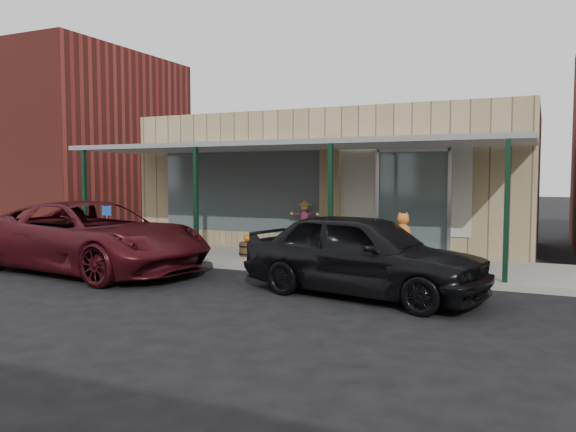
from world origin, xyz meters
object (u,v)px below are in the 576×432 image
at_px(barrel_pumpkin, 250,247).
at_px(parked_sedan, 363,254).
at_px(barrel_scarecrow, 304,234).
at_px(handicap_sign, 107,222).
at_px(car_maroon, 91,237).

height_order(barrel_pumpkin, parked_sedan, parked_sedan).
bearing_deg(barrel_scarecrow, parked_sedan, -46.00).
xyz_separation_m(barrel_scarecrow, handicap_sign, (-5.07, -2.28, 0.34)).
distance_m(barrel_scarecrow, car_maroon, 5.69).
height_order(barrel_pumpkin, car_maroon, car_maroon).
height_order(handicap_sign, car_maroon, car_maroon).
bearing_deg(handicap_sign, barrel_scarecrow, 6.42).
xyz_separation_m(handicap_sign, car_maroon, (1.48, -2.13, -0.14)).
bearing_deg(car_maroon, parked_sedan, -82.65).
bearing_deg(barrel_scarecrow, car_maroon, -120.24).
relative_size(barrel_pumpkin, car_maroon, 0.11).
relative_size(barrel_scarecrow, handicap_sign, 1.12).
xyz_separation_m(barrel_scarecrow, parked_sedan, (3.03, -4.31, 0.17)).
distance_m(barrel_scarecrow, handicap_sign, 5.57).
bearing_deg(barrel_scarecrow, barrel_pumpkin, -114.92).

